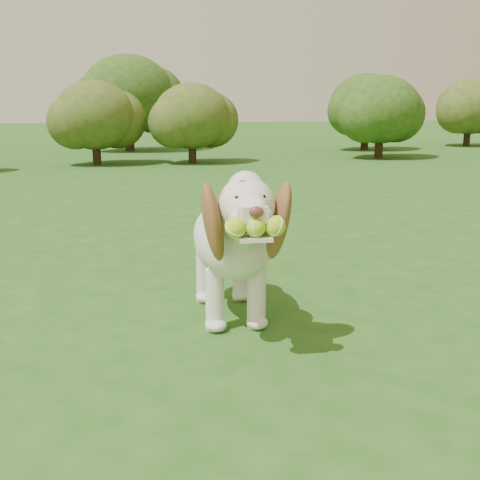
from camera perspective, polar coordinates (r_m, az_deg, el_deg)
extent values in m
plane|color=#1D4C15|center=(2.90, 7.32, -8.87)|extent=(80.00, 80.00, 0.00)
ellipsoid|color=silver|center=(3.07, -1.12, -0.06)|extent=(0.39, 0.69, 0.35)
ellipsoid|color=silver|center=(2.82, -0.35, -0.36)|extent=(0.37, 0.37, 0.34)
ellipsoid|color=silver|center=(3.30, -1.72, 0.63)|extent=(0.34, 0.34, 0.31)
cylinder|color=silver|center=(2.67, 0.11, 0.92)|extent=(0.20, 0.28, 0.27)
sphere|color=silver|center=(2.52, 0.62, 3.26)|extent=(0.26, 0.26, 0.24)
sphere|color=silver|center=(2.53, 0.54, 4.81)|extent=(0.17, 0.17, 0.16)
cube|color=silver|center=(2.39, 1.21, 2.62)|extent=(0.11, 0.15, 0.07)
ellipsoid|color=#592D28|center=(2.31, 1.57, 2.67)|extent=(0.06, 0.04, 0.04)
cube|color=silver|center=(2.39, 1.27, 0.29)|extent=(0.14, 0.16, 0.02)
ellipsoid|color=brown|center=(2.52, -2.60, 1.62)|extent=(0.15, 0.23, 0.37)
ellipsoid|color=brown|center=(2.57, 3.69, 1.82)|extent=(0.15, 0.24, 0.37)
cylinder|color=silver|center=(3.43, -2.06, 1.78)|extent=(0.07, 0.17, 0.13)
cylinder|color=silver|center=(2.90, -2.39, -5.63)|extent=(0.10, 0.10, 0.30)
cylinder|color=silver|center=(2.93, 1.56, -5.43)|extent=(0.10, 0.10, 0.30)
cylinder|color=silver|center=(3.32, -3.38, -3.26)|extent=(0.10, 0.10, 0.30)
cylinder|color=silver|center=(3.35, 0.07, -3.11)|extent=(0.10, 0.10, 0.30)
sphere|color=#90CC1E|center=(2.33, -0.44, 1.20)|extent=(0.09, 0.09, 0.08)
sphere|color=#90CC1E|center=(2.34, 1.46, 1.27)|extent=(0.09, 0.09, 0.08)
sphere|color=#90CC1E|center=(2.36, 3.35, 1.33)|extent=(0.09, 0.09, 0.08)
cylinder|color=#382314|center=(11.57, -13.44, 8.18)|extent=(0.15, 0.15, 0.49)
ellipsoid|color=#1C4214|center=(11.54, -13.61, 11.42)|extent=(1.48, 1.48, 1.26)
cylinder|color=#382314|center=(15.45, 11.74, 9.46)|extent=(0.19, 0.19, 0.60)
ellipsoid|color=#1C4214|center=(15.43, 11.87, 12.42)|extent=(1.80, 1.80, 1.53)
cylinder|color=#382314|center=(11.61, -4.54, 8.46)|extent=(0.15, 0.15, 0.48)
ellipsoid|color=#1C4214|center=(11.58, -4.60, 11.63)|extent=(1.44, 1.44, 1.23)
cylinder|color=#382314|center=(15.02, -10.44, 9.69)|extent=(0.23, 0.23, 0.73)
ellipsoid|color=#1C4214|center=(15.01, -10.59, 13.43)|extent=(2.20, 2.20, 1.87)
cylinder|color=#382314|center=(17.81, 20.73, 9.26)|extent=(0.18, 0.18, 0.58)
ellipsoid|color=#1C4214|center=(17.79, 20.92, 11.72)|extent=(1.73, 1.73, 1.47)
cylinder|color=#382314|center=(13.01, 13.03, 8.76)|extent=(0.17, 0.17, 0.55)
ellipsoid|color=#1C4214|center=(12.99, 13.19, 11.96)|extent=(1.64, 1.64, 1.39)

